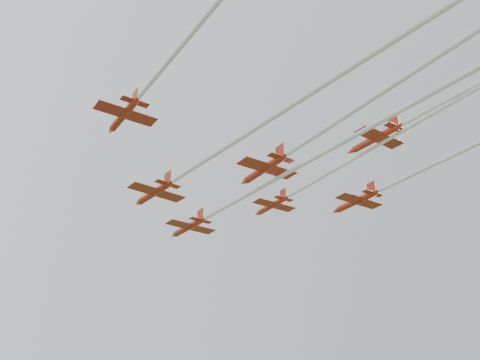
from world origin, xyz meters
TOP-DOWN VIEW (x-y plane):
  - jet_lead at (3.02, 0.23)m, footprint 9.60×68.54m
  - jet_row2_left at (-9.64, -11.63)m, footprint 9.40×69.07m
  - jet_row2_right at (11.02, -9.99)m, footprint 8.22×54.96m
  - jet_row3_left at (-22.86, -18.15)m, footprint 8.44×50.68m
  - jet_row3_mid at (-0.21, -23.14)m, footprint 9.70×61.95m
  - jet_row3_right at (21.24, -20.54)m, footprint 9.29×56.44m

SIDE VIEW (x-z plane):
  - jet_row2_left at x=-9.64m, z-range 53.44..56.25m
  - jet_lead at x=3.02m, z-range 54.03..56.92m
  - jet_row3_mid at x=-0.21m, z-range 54.97..57.85m
  - jet_row3_right at x=21.24m, z-range 55.51..58.27m
  - jet_row2_right at x=11.02m, z-range 56.13..58.56m
  - jet_row3_left at x=-22.86m, z-range 57.11..59.62m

